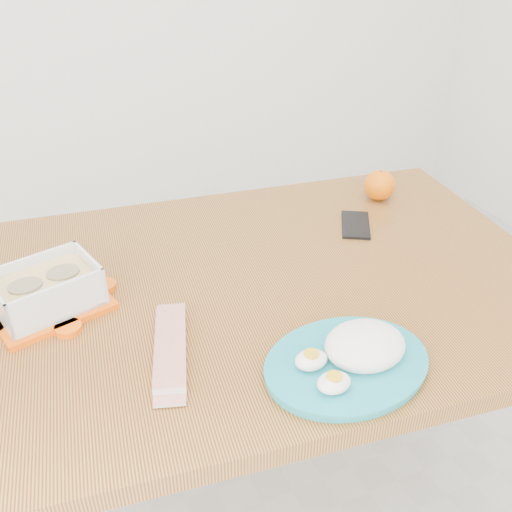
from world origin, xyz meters
name	(u,v)px	position (x,y,z in m)	size (l,w,h in m)	color
dining_table	(256,314)	(-0.11, 0.21, 0.66)	(1.38, 1.01, 0.75)	olive
food_container	(47,291)	(-0.52, 0.28, 0.79)	(0.25, 0.21, 0.09)	#FF5C07
orange_fruit	(379,185)	(0.35, 0.42, 0.79)	(0.08, 0.08, 0.08)	#FE6D05
rice_plate	(353,355)	(-0.07, -0.10, 0.78)	(0.30, 0.30, 0.08)	teal
candy_bar	(170,348)	(-0.34, 0.06, 0.76)	(0.22, 0.05, 0.02)	#B42009
smartphone	(356,225)	(0.21, 0.32, 0.75)	(0.07, 0.13, 0.01)	black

